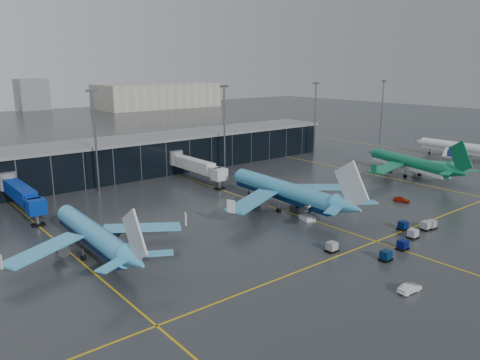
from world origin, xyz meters
TOP-DOWN VIEW (x-y plane):
  - ground at (0.00, 0.00)m, footprint 600.00×600.00m
  - terminal_pier at (0.00, 62.00)m, footprint 142.00×17.00m
  - jet_bridges at (-35.00, 42.99)m, footprint 94.00×27.50m
  - flood_masts at (5.00, 50.00)m, footprint 203.00×0.50m
  - distant_hangars at (49.94, 270.08)m, footprint 260.00×71.00m
  - taxi_lines at (10.00, 10.61)m, footprint 220.00×120.00m
  - airliner_arkefly at (-31.83, 12.04)m, footprint 32.89×37.26m
  - airliner_klm_near at (11.29, 10.59)m, footprint 39.88×44.79m
  - airliner_aer_lingus at (61.95, 10.67)m, footprint 44.12×47.40m
  - airliner_ba at (98.97, 13.66)m, footprint 34.99×39.53m
  - baggage_carts at (13.87, -17.46)m, footprint 26.36×9.55m
  - mobile_airstair at (9.36, 1.30)m, footprint 2.94×3.66m
  - service_van_red at (36.16, -3.63)m, footprint 2.51×3.98m
  - service_van_white at (-3.08, -29.69)m, footprint 4.02×1.65m

SIDE VIEW (x-z plane):
  - ground at x=0.00m, z-range 0.00..0.00m
  - taxi_lines at x=10.00m, z-range 0.00..0.02m
  - service_van_red at x=36.16m, z-range 0.00..1.26m
  - service_van_white at x=-3.08m, z-range 0.00..1.30m
  - baggage_carts at x=13.87m, z-range -0.09..1.61m
  - mobile_airstair at x=9.36m, z-range -0.95..2.49m
  - jet_bridges at x=-35.00m, z-range 0.95..8.15m
  - terminal_pier at x=0.00m, z-range 0.07..10.77m
  - airliner_arkefly at x=-31.83m, z-range 0.00..11.24m
  - airliner_ba at x=98.97m, z-range 0.00..11.83m
  - airliner_aer_lingus at x=61.95m, z-range 0.00..12.10m
  - airliner_klm_near at x=11.29m, z-range 0.00..13.14m
  - distant_hangars at x=49.94m, z-range -2.21..19.79m
  - flood_masts at x=5.00m, z-range 1.06..26.56m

